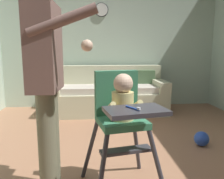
{
  "coord_description": "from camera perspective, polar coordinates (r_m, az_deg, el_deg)",
  "views": [
    {
      "loc": [
        -0.36,
        -2.04,
        1.14
      ],
      "look_at": [
        -0.19,
        -0.11,
        0.81
      ],
      "focal_mm": 36.42,
      "sensor_mm": 36.0,
      "label": 1
    }
  ],
  "objects": [
    {
      "name": "ground",
      "position": [
        2.39,
        4.72,
        -20.24
      ],
      "size": [
        5.91,
        6.87,
        0.1
      ],
      "primitive_type": "cube",
      "color": "#A06E51"
    },
    {
      "name": "toy_ball",
      "position": [
        3.03,
        21.57,
        -11.41
      ],
      "size": [
        0.18,
        0.18,
        0.18
      ],
      "primitive_type": "sphere",
      "color": "#284CB7",
      "rests_on": "ground"
    },
    {
      "name": "high_chair",
      "position": [
        1.8,
        2.43,
        -5.0
      ],
      "size": [
        0.71,
        0.8,
        0.99
      ],
      "rotation": [
        0.0,
        0.0,
        -1.38
      ],
      "color": "#36353C",
      "rests_on": "ground"
    },
    {
      "name": "wall_clock",
      "position": [
        4.74,
        -2.67,
        19.38
      ],
      "size": [
        0.27,
        0.04,
        0.27
      ],
      "color": "white"
    },
    {
      "name": "wall_far",
      "position": [
        4.73,
        -0.44,
        12.6
      ],
      "size": [
        5.11,
        0.06,
        2.76
      ],
      "primitive_type": "cube",
      "color": "#B3CAB6",
      "rests_on": "ground"
    },
    {
      "name": "couch",
      "position": [
        4.28,
        -0.7,
        -1.25
      ],
      "size": [
        2.09,
        0.86,
        0.86
      ],
      "rotation": [
        0.0,
        0.0,
        -1.57
      ],
      "color": "beige",
      "rests_on": "ground"
    },
    {
      "name": "adult_standing",
      "position": [
        1.79,
        -16.05,
        2.85
      ],
      "size": [
        0.51,
        0.51,
        1.66
      ],
      "rotation": [
        0.0,
        0.0,
        -0.04
      ],
      "color": "#696951",
      "rests_on": "ground"
    }
  ]
}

